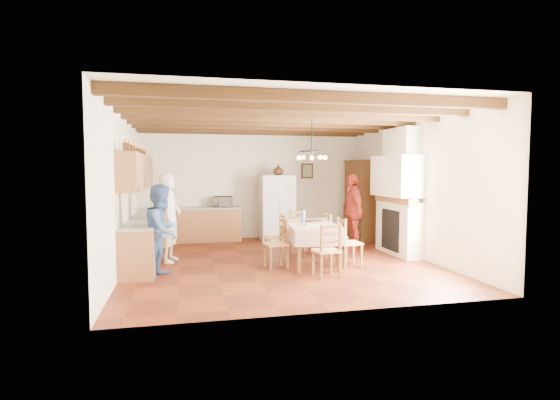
% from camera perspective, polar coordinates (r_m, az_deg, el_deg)
% --- Properties ---
extents(floor, '(6.00, 6.50, 0.02)m').
position_cam_1_polar(floor, '(9.06, -0.20, -8.12)').
color(floor, '#4F1E11').
rests_on(floor, ground).
extents(ceiling, '(6.00, 6.50, 0.02)m').
position_cam_1_polar(ceiling, '(8.92, -0.21, 11.20)').
color(ceiling, white).
rests_on(ceiling, ground).
extents(wall_back, '(6.00, 0.02, 3.00)m').
position_cam_1_polar(wall_back, '(12.06, -3.57, 2.15)').
color(wall_back, white).
rests_on(wall_back, ground).
extents(wall_front, '(6.00, 0.02, 3.00)m').
position_cam_1_polar(wall_front, '(5.73, 6.89, 0.02)').
color(wall_front, white).
rests_on(wall_front, ground).
extents(wall_left, '(0.02, 6.50, 3.00)m').
position_cam_1_polar(wall_left, '(8.72, -19.90, 1.18)').
color(wall_left, white).
rests_on(wall_left, ground).
extents(wall_right, '(0.02, 6.50, 3.00)m').
position_cam_1_polar(wall_right, '(9.96, 16.96, 1.58)').
color(wall_right, white).
rests_on(wall_right, ground).
extents(ceiling_beams, '(6.00, 6.30, 0.16)m').
position_cam_1_polar(ceiling_beams, '(8.91, -0.21, 10.56)').
color(ceiling_beams, '#32220F').
rests_on(ceiling_beams, ground).
extents(lower_cabinets_left, '(0.60, 4.30, 0.86)m').
position_cam_1_polar(lower_cabinets_left, '(9.84, -17.19, -4.72)').
color(lower_cabinets_left, brown).
rests_on(lower_cabinets_left, ground).
extents(lower_cabinets_back, '(2.30, 0.60, 0.86)m').
position_cam_1_polar(lower_cabinets_back, '(11.69, -10.83, -3.24)').
color(lower_cabinets_back, brown).
rests_on(lower_cabinets_back, ground).
extents(countertop_left, '(0.62, 4.30, 0.04)m').
position_cam_1_polar(countertop_left, '(9.78, -17.24, -2.12)').
color(countertop_left, gray).
rests_on(countertop_left, lower_cabinets_left).
extents(countertop_back, '(2.34, 0.62, 0.04)m').
position_cam_1_polar(countertop_back, '(11.64, -10.86, -1.04)').
color(countertop_back, gray).
rests_on(countertop_back, lower_cabinets_back).
extents(backsplash_left, '(0.03, 4.30, 0.60)m').
position_cam_1_polar(backsplash_left, '(9.78, -18.95, -0.27)').
color(backsplash_left, white).
rests_on(backsplash_left, ground).
extents(backsplash_back, '(2.30, 0.03, 0.60)m').
position_cam_1_polar(backsplash_back, '(11.90, -10.93, 0.61)').
color(backsplash_back, white).
rests_on(backsplash_back, ground).
extents(upper_cabinets, '(0.35, 4.20, 0.70)m').
position_cam_1_polar(upper_cabinets, '(9.74, -18.10, 3.56)').
color(upper_cabinets, brown).
rests_on(upper_cabinets, ground).
extents(fireplace, '(0.56, 1.60, 2.80)m').
position_cam_1_polar(fireplace, '(10.00, 14.94, 1.05)').
color(fireplace, beige).
rests_on(fireplace, ground).
extents(wall_picture, '(0.34, 0.03, 0.42)m').
position_cam_1_polar(wall_picture, '(12.37, 3.57, 3.82)').
color(wall_picture, black).
rests_on(wall_picture, ground).
extents(refrigerator, '(0.89, 0.74, 1.74)m').
position_cam_1_polar(refrigerator, '(11.60, -0.38, -1.04)').
color(refrigerator, silver).
rests_on(refrigerator, floor).
extents(hutch, '(0.55, 1.20, 2.14)m').
position_cam_1_polar(hutch, '(11.88, 10.45, -0.02)').
color(hutch, '#3A2410').
rests_on(hutch, floor).
extents(dining_table, '(1.12, 1.92, 0.80)m').
position_cam_1_polar(dining_table, '(8.84, 4.11, -3.63)').
color(dining_table, beige).
rests_on(dining_table, floor).
extents(chandelier, '(0.47, 0.47, 0.03)m').
position_cam_1_polar(chandelier, '(8.77, 4.16, 6.33)').
color(chandelier, black).
rests_on(chandelier, ground).
extents(chair_left_near, '(0.45, 0.47, 0.96)m').
position_cam_1_polar(chair_left_near, '(8.43, -0.55, -5.64)').
color(chair_left_near, brown).
rests_on(chair_left_near, floor).
extents(chair_left_far, '(0.41, 0.43, 0.96)m').
position_cam_1_polar(chair_left_far, '(9.17, -0.64, -4.85)').
color(chair_left_far, brown).
rests_on(chair_left_far, floor).
extents(chair_right_near, '(0.42, 0.44, 0.96)m').
position_cam_1_polar(chair_right_near, '(8.66, 9.07, -5.43)').
color(chair_right_near, brown).
rests_on(chair_right_near, floor).
extents(chair_right_far, '(0.42, 0.44, 0.96)m').
position_cam_1_polar(chair_right_far, '(9.42, 7.32, -4.65)').
color(chair_right_far, brown).
rests_on(chair_right_far, floor).
extents(chair_end_near, '(0.47, 0.45, 0.96)m').
position_cam_1_polar(chair_end_near, '(7.79, 6.09, -6.47)').
color(chair_end_near, brown).
rests_on(chair_end_near, floor).
extents(chair_end_far, '(0.44, 0.43, 0.96)m').
position_cam_1_polar(chair_end_far, '(10.00, 2.63, -4.11)').
color(chair_end_far, brown).
rests_on(chair_end_far, floor).
extents(person_man, '(0.57, 0.74, 1.82)m').
position_cam_1_polar(person_man, '(9.18, -14.20, -2.26)').
color(person_man, silver).
rests_on(person_man, floor).
extents(person_woman_blue, '(0.90, 0.98, 1.64)m').
position_cam_1_polar(person_woman_blue, '(7.99, -15.14, -3.86)').
color(person_woman_blue, '#375490').
rests_on(person_woman_blue, floor).
extents(person_woman_red, '(0.48, 1.07, 1.79)m').
position_cam_1_polar(person_woman_red, '(10.55, 9.44, -1.47)').
color(person_woman_red, '#A02D1E').
rests_on(person_woman_red, floor).
extents(microwave, '(0.56, 0.43, 0.28)m').
position_cam_1_polar(microwave, '(11.68, -7.39, -0.21)').
color(microwave, silver).
rests_on(microwave, countertop_back).
extents(fridge_vase, '(0.28, 0.28, 0.29)m').
position_cam_1_polar(fridge_vase, '(11.56, -0.22, 3.97)').
color(fridge_vase, '#3A2410').
rests_on(fridge_vase, refrigerator).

